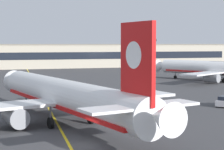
{
  "coord_description": "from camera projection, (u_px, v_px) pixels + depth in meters",
  "views": [
    {
      "loc": [
        -8.17,
        -36.44,
        9.76
      ],
      "look_at": [
        5.71,
        9.67,
        5.92
      ],
      "focal_mm": 63.24,
      "sensor_mm": 36.0,
      "label": 1
    }
  ],
  "objects": [
    {
      "name": "airliner_foreground",
      "position": [
        65.0,
        96.0,
        48.02
      ],
      "size": [
        32.22,
        40.96,
        11.65
      ],
      "color": "white",
      "rests_on": "ground"
    },
    {
      "name": "apron_lamp_post",
      "position": [
        148.0,
        75.0,
        52.57
      ],
      "size": [
        2.24,
        0.9,
        10.57
      ],
      "color": "#515156",
      "rests_on": "ground"
    },
    {
      "name": "airliner_background",
      "position": [
        223.0,
        69.0,
        100.67
      ],
      "size": [
        29.05,
        36.08,
        11.33
      ],
      "color": "white",
      "rests_on": "ground"
    },
    {
      "name": "ground_plane",
      "position": [
        84.0,
        145.0,
        37.91
      ],
      "size": [
        400.0,
        400.0,
        0.0
      ],
      "primitive_type": "plane",
      "color": "#3D3D3F"
    },
    {
      "name": "terminal_building",
      "position": [
        43.0,
        56.0,
        157.45
      ],
      "size": [
        162.15,
        12.4,
        9.63
      ],
      "color": "#B2A893",
      "rests_on": "ground"
    },
    {
      "name": "safety_cone_by_nose_gear",
      "position": [
        58.0,
        103.0,
        63.12
      ],
      "size": [
        0.44,
        0.44,
        0.55
      ],
      "color": "orange",
      "rests_on": "ground"
    },
    {
      "name": "taxiway_centreline",
      "position": [
        45.0,
        102.0,
        66.54
      ],
      "size": [
        8.63,
        179.82,
        0.01
      ],
      "primitive_type": "cube",
      "rotation": [
        0.0,
        0.0,
        -0.05
      ],
      "color": "yellow",
      "rests_on": "ground"
    }
  ]
}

